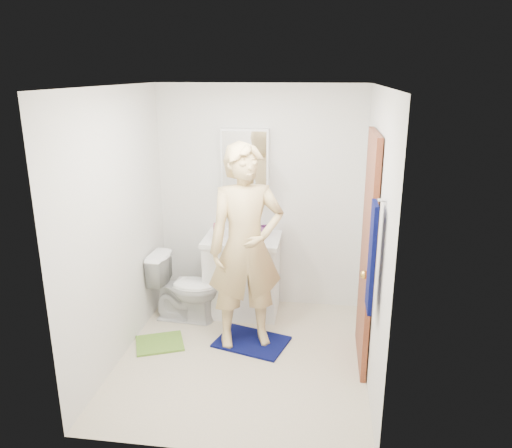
{
  "coord_description": "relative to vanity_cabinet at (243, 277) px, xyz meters",
  "views": [
    {
      "loc": [
        0.67,
        -3.95,
        2.52
      ],
      "look_at": [
        0.09,
        0.25,
        1.21
      ],
      "focal_mm": 35.0,
      "sensor_mm": 36.0,
      "label": 1
    }
  ],
  "objects": [
    {
      "name": "mirror_panel",
      "position": [
        0.0,
        0.16,
        1.2
      ],
      "size": [
        0.46,
        0.01,
        0.66
      ],
      "primitive_type": "cube",
      "color": "white",
      "rests_on": "wall_back"
    },
    {
      "name": "toilet",
      "position": [
        -0.57,
        -0.25,
        -0.04
      ],
      "size": [
        0.73,
        0.44,
        0.72
      ],
      "primitive_type": "imported",
      "rotation": [
        0.0,
        0.0,
        1.51
      ],
      "color": "white",
      "rests_on": "floor"
    },
    {
      "name": "wall_back",
      "position": [
        0.15,
        0.3,
        0.8
      ],
      "size": [
        2.2,
        0.02,
        2.4
      ],
      "primitive_type": "cube",
      "color": "silver",
      "rests_on": "ground"
    },
    {
      "name": "sink_basin",
      "position": [
        0.0,
        0.0,
        0.44
      ],
      "size": [
        0.4,
        0.4,
        0.03
      ],
      "primitive_type": "cylinder",
      "color": "white",
      "rests_on": "countertop"
    },
    {
      "name": "countertop",
      "position": [
        0.0,
        0.0,
        0.43
      ],
      "size": [
        0.79,
        0.59,
        0.05
      ],
      "primitive_type": "cube",
      "color": "white",
      "rests_on": "vanity_cabinet"
    },
    {
      "name": "door_knob",
      "position": [
        1.18,
        -1.08,
        0.55
      ],
      "size": [
        0.07,
        0.07,
        0.07
      ],
      "primitive_type": "sphere",
      "color": "gold",
      "rests_on": "door"
    },
    {
      "name": "soap_dispenser",
      "position": [
        -0.25,
        -0.03,
        0.56
      ],
      "size": [
        0.11,
        0.12,
        0.21
      ],
      "primitive_type": "imported",
      "rotation": [
        0.0,
        0.0,
        0.2
      ],
      "color": "#AE5167",
      "rests_on": "countertop"
    },
    {
      "name": "ceiling",
      "position": [
        0.15,
        -0.91,
        2.01
      ],
      "size": [
        2.2,
        2.4,
        0.02
      ],
      "primitive_type": "cube",
      "color": "white",
      "rests_on": "ground"
    },
    {
      "name": "vanity_cabinet",
      "position": [
        0.0,
        0.0,
        0.0
      ],
      "size": [
        0.75,
        0.55,
        0.8
      ],
      "primitive_type": "cube",
      "color": "white",
      "rests_on": "floor"
    },
    {
      "name": "wall_front",
      "position": [
        0.15,
        -2.12,
        0.8
      ],
      "size": [
        2.2,
        0.02,
        2.4
      ],
      "primitive_type": "cube",
      "color": "silver",
      "rests_on": "ground"
    },
    {
      "name": "green_rug",
      "position": [
        -0.68,
        -0.8,
        -0.39
      ],
      "size": [
        0.55,
        0.51,
        0.02
      ],
      "primitive_type": "cube",
      "rotation": [
        0.0,
        0.0,
        0.39
      ],
      "color": "olive",
      "rests_on": "floor"
    },
    {
      "name": "medicine_cabinet",
      "position": [
        0.0,
        0.22,
        1.2
      ],
      "size": [
        0.5,
        0.12,
        0.7
      ],
      "primitive_type": "cube",
      "color": "white",
      "rests_on": "wall_back"
    },
    {
      "name": "man",
      "position": [
        0.14,
        -0.66,
        0.58
      ],
      "size": [
        0.81,
        0.67,
        1.91
      ],
      "primitive_type": "imported",
      "rotation": [
        0.0,
        0.0,
        0.34
      ],
      "color": "tan",
      "rests_on": "bath_mat"
    },
    {
      "name": "bath_mat",
      "position": [
        0.19,
        -0.65,
        -0.39
      ],
      "size": [
        0.76,
        0.63,
        0.02
      ],
      "primitive_type": "cube",
      "rotation": [
        0.0,
        0.0,
        -0.28
      ],
      "color": "#070C45",
      "rests_on": "floor"
    },
    {
      "name": "floor",
      "position": [
        0.15,
        -0.91,
        -0.41
      ],
      "size": [
        2.2,
        2.4,
        0.02
      ],
      "primitive_type": "cube",
      "color": "beige",
      "rests_on": "ground"
    },
    {
      "name": "towel_hook",
      "position": [
        1.22,
        -1.48,
        1.27
      ],
      "size": [
        0.06,
        0.02,
        0.02
      ],
      "primitive_type": "cylinder",
      "rotation": [
        0.0,
        1.57,
        0.0
      ],
      "color": "silver",
      "rests_on": "wall_right"
    },
    {
      "name": "towel",
      "position": [
        1.18,
        -1.48,
        0.85
      ],
      "size": [
        0.03,
        0.24,
        0.8
      ],
      "primitive_type": "cube",
      "color": "#070C45",
      "rests_on": "wall_right"
    },
    {
      "name": "wall_right",
      "position": [
        1.26,
        -0.91,
        0.8
      ],
      "size": [
        0.02,
        2.4,
        2.4
      ],
      "primitive_type": "cube",
      "color": "silver",
      "rests_on": "ground"
    },
    {
      "name": "wall_left",
      "position": [
        -0.96,
        -0.91,
        0.8
      ],
      "size": [
        0.02,
        2.4,
        2.4
      ],
      "primitive_type": "cube",
      "color": "silver",
      "rests_on": "ground"
    },
    {
      "name": "toothbrush_cup",
      "position": [
        0.23,
        0.11,
        0.5
      ],
      "size": [
        0.13,
        0.13,
        0.1
      ],
      "primitive_type": "imported",
      "rotation": [
        0.0,
        0.0,
        0.03
      ],
      "color": "#78387C",
      "rests_on": "countertop"
    },
    {
      "name": "faucet",
      "position": [
        0.0,
        0.18,
        0.51
      ],
      "size": [
        0.03,
        0.03,
        0.12
      ],
      "primitive_type": "cylinder",
      "color": "silver",
      "rests_on": "countertop"
    },
    {
      "name": "door",
      "position": [
        1.22,
        -0.76,
        0.62
      ],
      "size": [
        0.05,
        0.8,
        2.05
      ],
      "primitive_type": "cube",
      "color": "brown",
      "rests_on": "ground"
    }
  ]
}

